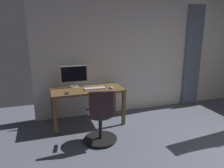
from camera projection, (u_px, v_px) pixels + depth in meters
The scene contains 8 objects.
back_room_partition at pixel (169, 54), 5.14m from camera, with size 6.19×0.10×2.55m, color silver.
curtain_right_panel at pixel (193, 57), 5.24m from camera, with size 0.42×0.06×2.38m, color slate.
desk at pixel (87, 93), 4.23m from camera, with size 1.38×0.65×0.72m.
office_chair at pixel (101, 119), 3.54m from camera, with size 0.56×0.56×0.94m.
computer_monitor at pixel (74, 75), 4.27m from camera, with size 0.54×0.18×0.43m.
computer_keyboard at pixel (95, 88), 4.19m from camera, with size 0.40×0.13×0.02m, color #B7BCC1.
computer_mouse at pixel (111, 88), 4.22m from camera, with size 0.06×0.10×0.04m, color #B7BCC1.
cell_phone_face_up at pixel (67, 93), 3.90m from camera, with size 0.07×0.14×0.01m, color #232328.
Camera 1 is at (2.90, 1.45, 1.88)m, focal length 34.83 mm.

